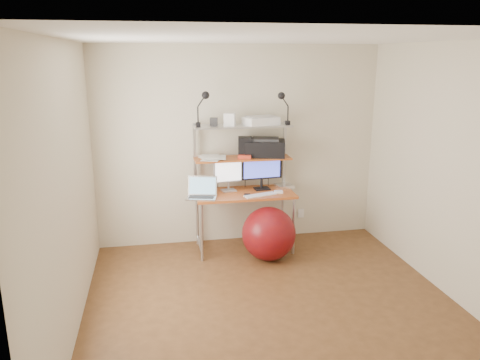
% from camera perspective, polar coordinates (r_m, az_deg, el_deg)
% --- Properties ---
extents(room, '(3.60, 3.60, 3.60)m').
position_cam_1_polar(room, '(4.23, 4.35, -0.31)').
color(room, brown).
rests_on(room, ground).
extents(computer_desk, '(1.20, 0.60, 1.57)m').
position_cam_1_polar(computer_desk, '(5.72, 0.42, 0.73)').
color(computer_desk, '#C76526').
rests_on(computer_desk, ground).
extents(desktop, '(1.20, 0.60, 0.00)m').
position_cam_1_polar(desktop, '(5.72, 0.53, -1.52)').
color(desktop, '#C76526').
rests_on(desktop, computer_desk).
extents(mid_shelf, '(1.18, 0.34, 0.00)m').
position_cam_1_polar(mid_shelf, '(5.74, 0.29, 2.78)').
color(mid_shelf, '#C76526').
rests_on(mid_shelf, computer_desk).
extents(top_shelf, '(1.18, 0.34, 0.00)m').
position_cam_1_polar(top_shelf, '(5.67, 0.30, 6.74)').
color(top_shelf, '#B5B5BA').
rests_on(top_shelf, computer_desk).
extents(floor, '(3.60, 3.60, 0.00)m').
position_cam_1_polar(floor, '(4.72, 4.04, -15.13)').
color(floor, brown).
rests_on(floor, ground).
extents(wall_outlet, '(0.08, 0.01, 0.12)m').
position_cam_1_polar(wall_outlet, '(6.38, 7.44, -4.03)').
color(wall_outlet, white).
rests_on(wall_outlet, room).
extents(monitor_silver, '(0.37, 0.16, 0.42)m').
position_cam_1_polar(monitor_silver, '(5.74, -1.43, 0.84)').
color(monitor_silver, '#B2B2B6').
rests_on(monitor_silver, desktop).
extents(monitor_black, '(0.52, 0.16, 0.52)m').
position_cam_1_polar(monitor_black, '(5.81, 2.67, 1.40)').
color(monitor_black, black).
rests_on(monitor_black, desktop).
extents(laptop, '(0.40, 0.36, 0.30)m').
position_cam_1_polar(laptop, '(5.53, -4.64, -1.58)').
color(laptop, silver).
rests_on(laptop, desktop).
extents(keyboard, '(0.42, 0.23, 0.01)m').
position_cam_1_polar(keyboard, '(5.60, 2.48, -1.84)').
color(keyboard, white).
rests_on(keyboard, desktop).
extents(mouse, '(0.11, 0.07, 0.03)m').
position_cam_1_polar(mouse, '(5.71, 4.71, -1.45)').
color(mouse, white).
rests_on(mouse, desktop).
extents(mac_mini, '(0.23, 0.23, 0.04)m').
position_cam_1_polar(mac_mini, '(5.96, 5.39, -0.71)').
color(mac_mini, silver).
rests_on(mac_mini, desktop).
extents(phone, '(0.09, 0.14, 0.01)m').
position_cam_1_polar(phone, '(5.58, 0.88, -1.88)').
color(phone, black).
rests_on(phone, desktop).
extents(printer, '(0.55, 0.44, 0.23)m').
position_cam_1_polar(printer, '(5.81, 3.11, 3.98)').
color(printer, black).
rests_on(printer, mid_shelf).
extents(nas_cube, '(0.20, 0.20, 0.25)m').
position_cam_1_polar(nas_cube, '(5.75, 0.62, 4.05)').
color(nas_cube, black).
rests_on(nas_cube, mid_shelf).
extents(red_box, '(0.18, 0.14, 0.04)m').
position_cam_1_polar(red_box, '(5.68, 0.57, 2.87)').
color(red_box, red).
rests_on(red_box, mid_shelf).
extents(scanner, '(0.45, 0.36, 0.10)m').
position_cam_1_polar(scanner, '(5.70, 2.57, 7.27)').
color(scanner, white).
rests_on(scanner, top_shelf).
extents(box_white, '(0.15, 0.14, 0.15)m').
position_cam_1_polar(box_white, '(5.59, -1.28, 7.38)').
color(box_white, white).
rests_on(box_white, top_shelf).
extents(box_grey, '(0.11, 0.11, 0.09)m').
position_cam_1_polar(box_grey, '(5.63, -3.21, 7.12)').
color(box_grey, '#2F2F32').
rests_on(box_grey, top_shelf).
extents(clip_lamp_left, '(0.16, 0.09, 0.41)m').
position_cam_1_polar(clip_lamp_left, '(5.51, -4.42, 9.58)').
color(clip_lamp_left, black).
rests_on(clip_lamp_left, top_shelf).
extents(clip_lamp_right, '(0.16, 0.09, 0.39)m').
position_cam_1_polar(clip_lamp_right, '(5.65, 5.24, 9.56)').
color(clip_lamp_right, black).
rests_on(clip_lamp_right, top_shelf).
extents(exercise_ball, '(0.64, 0.64, 0.64)m').
position_cam_1_polar(exercise_ball, '(5.58, 3.52, -6.55)').
color(exercise_ball, maroon).
rests_on(exercise_ball, floor).
extents(paper_stack, '(0.35, 0.42, 0.03)m').
position_cam_1_polar(paper_stack, '(5.68, -3.49, 2.77)').
color(paper_stack, white).
rests_on(paper_stack, mid_shelf).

